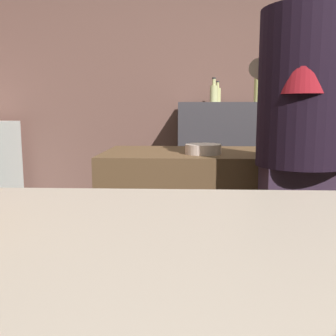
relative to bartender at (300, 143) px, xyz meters
name	(u,v)px	position (x,y,z in m)	size (l,w,h in m)	color
wall_back	(218,83)	(-0.16, 1.90, 0.36)	(5.20, 0.10, 2.70)	brown
prep_counter	(306,238)	(0.19, 0.45, -0.54)	(2.10, 0.60, 0.91)	brown
back_shelf	(225,175)	(-0.12, 1.62, -0.40)	(0.77, 0.36, 1.18)	#3A363C
bartender	(300,143)	(0.00, 0.00, 0.00)	(0.50, 0.55, 1.71)	#382639
mixing_bowl	(203,149)	(-0.36, 0.34, -0.06)	(0.17, 0.17, 0.05)	beige
chefs_knife	(333,152)	(0.28, 0.40, -0.08)	(0.24, 0.03, 0.01)	silver
bottle_olive_oil	(217,94)	(-0.19, 1.70, 0.26)	(0.05, 0.05, 0.17)	#CCCC81
bottle_vinegar	(259,89)	(0.12, 1.55, 0.30)	(0.07, 0.07, 0.27)	#D3D57D
bottle_soy	(214,93)	(-0.22, 1.62, 0.27)	(0.06, 0.06, 0.20)	#C8CA87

